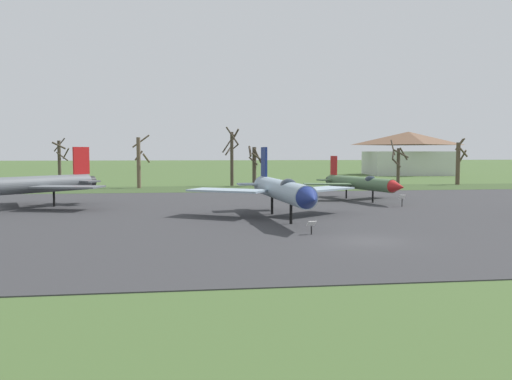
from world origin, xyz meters
The scene contains 15 objects.
ground_plane centered at (0.00, 0.00, 0.00)m, with size 600.00×600.00×0.00m, color #425B2D.
asphalt_apron centered at (0.00, 13.89, 0.03)m, with size 78.50×46.31×0.05m, color #333335.
grass_verge_strip centered at (0.00, 43.05, 0.03)m, with size 138.50×12.00×0.06m, color #354A26.
jet_fighter_front_left centered at (-24.09, 19.53, 2.20)m, with size 13.00×13.34×5.50m.
jet_fighter_rear_center centered at (-3.09, 10.17, 2.23)m, with size 13.68×15.67×5.42m.
info_placard_rear_center centered at (-2.61, 2.68, 0.56)m, with size 0.57×0.40×0.87m.
jet_fighter_rear_left centered at (7.60, 23.53, 1.88)m, with size 10.86×13.30×4.59m.
info_placard_rear_left centered at (9.35, 17.31, 0.72)m, with size 0.56×0.31×1.14m.
bare_tree_far_left centered at (-28.04, 50.83, 3.75)m, with size 2.41×2.78×7.09m.
bare_tree_left_of_center centered at (-16.42, 46.02, 3.76)m, with size 2.51×2.98×7.45m.
bare_tree_center centered at (-3.29, 49.76, 4.64)m, with size 2.59×2.43×8.72m.
bare_tree_right_of_center centered at (-0.05, 48.17, 3.33)m, with size 2.45×2.59×5.94m.
bare_tree_far_right centered at (23.25, 51.53, 3.40)m, with size 2.79×2.68×6.98m.
bare_tree_backdrop_extra centered at (31.20, 47.44, 3.68)m, with size 1.86×2.45×7.17m.
visitor_building centered at (38.90, 83.45, 4.69)m, with size 19.35×15.12×9.53m.
Camera 1 is at (-10.08, -28.00, 4.99)m, focal length 36.94 mm.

